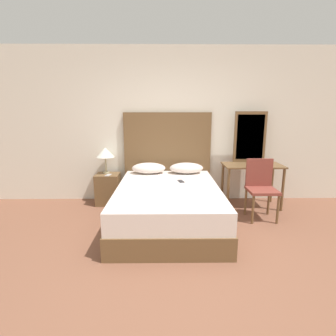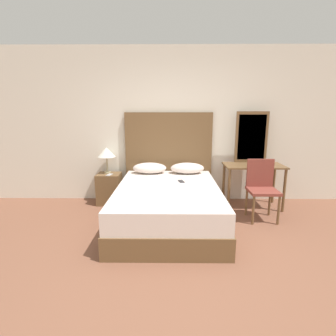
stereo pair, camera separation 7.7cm
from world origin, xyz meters
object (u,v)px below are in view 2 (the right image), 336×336
(nightstand, at_px, (109,189))
(table_lamp, at_px, (107,153))
(bed, at_px, (168,205))
(chair, at_px, (262,185))
(phone_on_bed, at_px, (181,181))
(phone_on_nightstand, at_px, (109,175))
(vanity_desk, at_px, (253,172))

(nightstand, distance_m, table_lamp, 0.64)
(bed, xyz_separation_m, chair, (1.41, 0.22, 0.24))
(phone_on_bed, height_order, phone_on_nightstand, phone_on_bed)
(phone_on_bed, height_order, nightstand, phone_on_bed)
(table_lamp, xyz_separation_m, vanity_desk, (2.51, -0.24, -0.29))
(phone_on_bed, relative_size, table_lamp, 0.36)
(bed, xyz_separation_m, vanity_desk, (1.42, 0.69, 0.34))
(nightstand, distance_m, chair, 2.55)
(chair, bearing_deg, nightstand, 165.63)
(phone_on_nightstand, bearing_deg, nightstand, 109.68)
(bed, relative_size, nightstand, 3.85)
(nightstand, relative_size, vanity_desk, 0.56)
(bed, xyz_separation_m, nightstand, (-1.05, 0.85, -0.01))
(bed, bearing_deg, nightstand, 140.89)
(vanity_desk, bearing_deg, table_lamp, 174.63)
(bed, height_order, chair, chair)
(table_lamp, height_order, chair, table_lamp)
(nightstand, bearing_deg, chair, -14.37)
(table_lamp, distance_m, vanity_desk, 2.53)
(phone_on_bed, distance_m, nightstand, 1.40)
(bed, xyz_separation_m, phone_on_nightstand, (-1.01, 0.76, 0.27))
(phone_on_nightstand, relative_size, vanity_desk, 0.17)
(nightstand, relative_size, chair, 0.60)
(table_lamp, distance_m, phone_on_nightstand, 0.40)
(bed, relative_size, phone_on_bed, 12.80)
(vanity_desk, height_order, chair, chair)
(chair, bearing_deg, phone_on_nightstand, 167.49)
(phone_on_bed, height_order, table_lamp, table_lamp)
(chair, bearing_deg, phone_on_bed, 177.34)
(phone_on_nightstand, distance_m, vanity_desk, 2.44)
(phone_on_bed, xyz_separation_m, table_lamp, (-1.28, 0.65, 0.34))
(phone_on_nightstand, xyz_separation_m, vanity_desk, (2.44, -0.07, 0.07))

